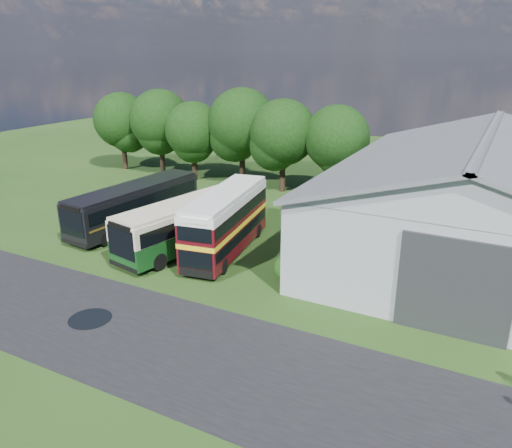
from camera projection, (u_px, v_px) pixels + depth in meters
The scene contains 16 objects.
ground at pixel (151, 301), 27.48m from camera, with size 120.00×120.00×0.00m, color #1D3B13.
asphalt_road at pixel (160, 342), 23.67m from camera, with size 60.00×8.00×0.02m, color black.
puddle at pixel (90, 319), 25.63m from camera, with size 2.20×2.20×0.01m, color black.
storage_shed at pixel (481, 193), 32.89m from camera, with size 18.80×24.80×8.15m.
tree_far_left at pixel (121, 120), 55.74m from camera, with size 6.12×6.12×8.64m.
tree_left_a at pixel (160, 120), 53.87m from camera, with size 6.46×6.46×9.12m.
tree_left_b at pixel (193, 130), 51.05m from camera, with size 5.78×5.78×8.16m.
tree_mid at pixel (242, 122), 49.64m from camera, with size 6.80×6.80×9.60m.
tree_right_a at pixel (283, 133), 46.79m from camera, with size 6.26×6.26×8.83m.
tree_right_b at pixel (337, 138), 45.35m from camera, with size 5.98×5.98×8.45m.
shrub_front at pixel (288, 279), 30.05m from camera, with size 1.70×1.70×1.70m, color #194714.
shrub_mid at pixel (301, 267), 31.72m from camera, with size 1.60×1.60×1.60m, color #194714.
shrub_back at pixel (312, 256), 33.39m from camera, with size 1.80×1.80×1.80m, color #194714.
bus_green_single at pixel (194, 221), 34.67m from camera, with size 5.16×12.63×3.39m.
bus_maroon_double at pixel (226, 222), 33.46m from camera, with size 4.03×10.16×4.25m.
bus_dark_single at pixel (135, 204), 38.56m from camera, with size 3.68×12.09×3.29m.
Camera 1 is at (16.52, -19.01, 13.15)m, focal length 35.00 mm.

